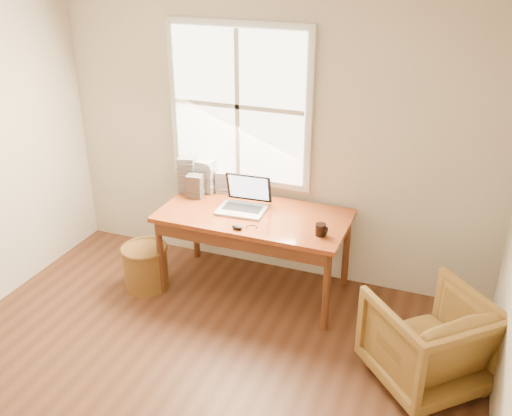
# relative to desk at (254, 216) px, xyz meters

# --- Properties ---
(room_shell) EXTENTS (4.04, 4.54, 2.64)m
(room_shell) POSITION_rel_desk_xyz_m (-0.02, -1.64, 0.59)
(room_shell) COLOR #56301D
(room_shell) RESTS_ON ground
(desk) EXTENTS (1.60, 0.80, 0.04)m
(desk) POSITION_rel_desk_xyz_m (0.00, 0.00, 0.00)
(desk) COLOR brown
(desk) RESTS_ON room_shell
(armchair) EXTENTS (1.04, 1.04, 0.68)m
(armchair) POSITION_rel_desk_xyz_m (1.55, -0.65, -0.39)
(armchair) COLOR brown
(armchair) RESTS_ON room_shell
(wicker_stool) EXTENTS (0.39, 0.39, 0.39)m
(wicker_stool) POSITION_rel_desk_xyz_m (-0.92, -0.31, -0.54)
(wicker_stool) COLOR brown
(wicker_stool) RESTS_ON room_shell
(laptop) EXTENTS (0.46, 0.48, 0.33)m
(laptop) POSITION_rel_desk_xyz_m (-0.12, 0.00, 0.18)
(laptop) COLOR #ABADB2
(laptop) RESTS_ON desk
(mouse) EXTENTS (0.10, 0.07, 0.03)m
(mouse) POSITION_rel_desk_xyz_m (-0.02, -0.31, 0.04)
(mouse) COLOR black
(mouse) RESTS_ON desk
(coffee_mug) EXTENTS (0.11, 0.11, 0.10)m
(coffee_mug) POSITION_rel_desk_xyz_m (0.62, -0.17, 0.07)
(coffee_mug) COLOR black
(coffee_mug) RESTS_ON desk
(cd_stack_a) EXTENTS (0.16, 0.14, 0.30)m
(cd_stack_a) POSITION_rel_desk_xyz_m (-0.58, 0.29, 0.17)
(cd_stack_a) COLOR silver
(cd_stack_a) RESTS_ON desk
(cd_stack_b) EXTENTS (0.15, 0.13, 0.21)m
(cd_stack_b) POSITION_rel_desk_xyz_m (-0.62, 0.14, 0.12)
(cd_stack_b) COLOR #232428
(cd_stack_b) RESTS_ON desk
(cd_stack_c) EXTENTS (0.18, 0.17, 0.33)m
(cd_stack_c) POSITION_rel_desk_xyz_m (-0.74, 0.23, 0.19)
(cd_stack_c) COLOR #9795A1
(cd_stack_c) RESTS_ON desk
(cd_stack_d) EXTENTS (0.18, 0.17, 0.20)m
(cd_stack_d) POSITION_rel_desk_xyz_m (-0.42, 0.35, 0.12)
(cd_stack_d) COLOR silver
(cd_stack_d) RESTS_ON desk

